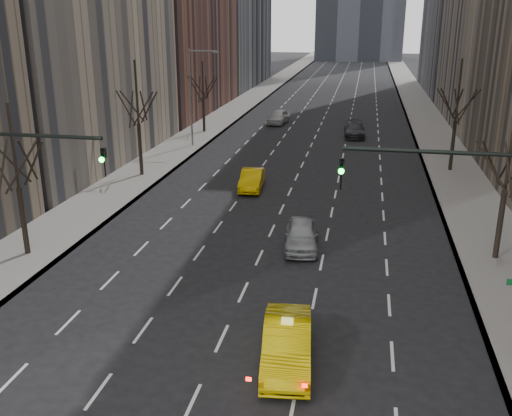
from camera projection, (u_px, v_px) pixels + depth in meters
The scene contains 14 objects.
sidewalk_left at pixel (238, 107), 78.38m from camera, with size 4.50×320.00×0.15m, color slate.
sidewalk_right at pixel (422, 113), 74.02m from camera, with size 4.50×320.00×0.15m, color slate.
tree_lw_b at pixel (19, 188), 28.77m from camera, with size 3.36×3.50×7.82m.
tree_lw_c at pixel (139, 125), 43.56m from camera, with size 3.36×3.50×8.74m.
tree_lw_d at pixel (203, 99), 60.47m from camera, with size 3.36×3.50×7.36m.
tree_rw_b at pixel (505, 191), 28.22m from camera, with size 3.36×3.50×7.82m.
tree_rw_c at pixel (455, 122), 44.87m from camera, with size 3.36×3.50×8.74m.
traffic_mast_right at pixel (486, 221), 18.86m from camera, with size 6.69×0.39×8.00m.
streetlight_far at pixel (194, 88), 53.09m from camera, with size 2.83×0.22×9.00m.
taxi_sedan at pixel (287, 344), 20.40m from camera, with size 1.69×4.85×1.60m, color #DABA04.
silver_sedan_ahead at pixel (301, 235), 30.71m from camera, with size 1.75×4.35×1.48m, color #96999D.
far_taxi at pixel (252, 179), 41.27m from camera, with size 1.51×4.32×1.42m, color #DFB104.
far_suv_grey at pixel (354, 130), 59.32m from camera, with size 2.06×5.06×1.47m, color #2C2D31.
far_car_white at pixel (278, 117), 66.48m from camera, with size 1.91×4.73×1.61m, color silver.
Camera 1 is at (4.97, -6.85, 11.91)m, focal length 40.00 mm.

